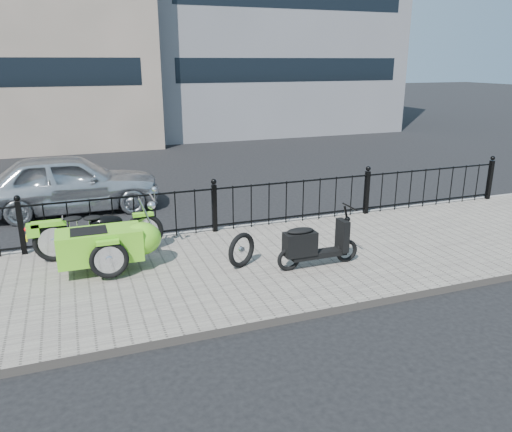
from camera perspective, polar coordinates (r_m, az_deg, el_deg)
name	(u,v)px	position (r m, az deg, el deg)	size (l,w,h in m)	color
ground	(235,260)	(8.93, -2.38, -5.01)	(120.00, 120.00, 0.00)	black
sidewalk	(244,267)	(8.47, -1.33, -5.85)	(30.00, 3.80, 0.12)	slate
curb	(213,232)	(10.20, -4.92, -1.80)	(30.00, 0.10, 0.12)	gray
iron_fence	(214,209)	(9.91, -4.78, 0.83)	(14.11, 0.11, 1.08)	black
motorcycle_sidecar	(111,240)	(8.46, -16.28, -2.70)	(2.28, 1.47, 0.98)	black
scooter	(313,245)	(8.23, 6.55, -3.30)	(1.47, 0.43, 1.00)	black
spare_tire	(242,250)	(8.22, -1.66, -3.91)	(0.59, 0.59, 0.08)	black
sedan_car	(70,183)	(12.34, -20.54, 3.58)	(1.63, 4.05, 1.38)	silver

